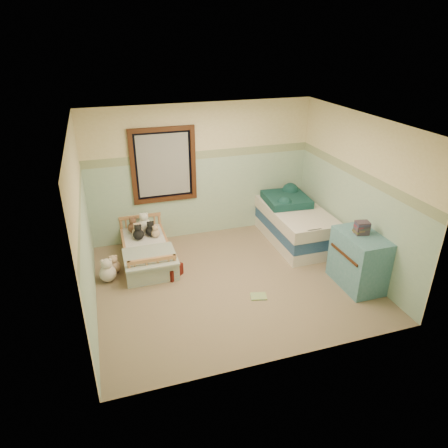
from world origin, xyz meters
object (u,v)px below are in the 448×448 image
object	(u,v)px
dresser	(359,260)
red_pillow	(171,270)
twin_bed_frame	(293,235)
floor_book	(258,296)
toddler_bed_frame	(147,255)
plush_floor_cream	(108,273)
plush_floor_tan	(114,267)

from	to	relation	value
dresser	red_pillow	bearing A→B (deg)	157.82
twin_bed_frame	floor_book	bearing A→B (deg)	-131.20
toddler_bed_frame	plush_floor_cream	bearing A→B (deg)	-145.76
twin_bed_frame	dresser	bearing A→B (deg)	-80.65
toddler_bed_frame	plush_floor_tan	size ratio (longest dim) A/B	7.05
red_pillow	floor_book	size ratio (longest dim) A/B	1.32
plush_floor_cream	dresser	distance (m)	3.92
dresser	floor_book	bearing A→B (deg)	175.07
red_pillow	plush_floor_tan	bearing A→B (deg)	156.67
plush_floor_tan	plush_floor_cream	bearing A→B (deg)	-115.59
plush_floor_tan	twin_bed_frame	world-z (taller)	twin_bed_frame
plush_floor_cream	plush_floor_tan	size ratio (longest dim) A/B	1.24
toddler_bed_frame	plush_floor_cream	size ratio (longest dim) A/B	5.67
dresser	red_pillow	size ratio (longest dim) A/B	2.75
twin_bed_frame	dresser	world-z (taller)	dresser
twin_bed_frame	floor_book	world-z (taller)	twin_bed_frame
plush_floor_cream	dresser	bearing A→B (deg)	-18.88
toddler_bed_frame	dresser	distance (m)	3.49
plush_floor_cream	red_pillow	distance (m)	0.99
toddler_bed_frame	twin_bed_frame	xyz separation A→B (m)	(2.75, -0.09, 0.01)
dresser	floor_book	world-z (taller)	dresser
toddler_bed_frame	red_pillow	xyz separation A→B (m)	(0.30, -0.62, 0.00)
plush_floor_tan	red_pillow	distance (m)	0.95
dresser	floor_book	distance (m)	1.64
plush_floor_cream	red_pillow	xyz separation A→B (m)	(0.98, -0.16, -0.04)
floor_book	red_pillow	bearing A→B (deg)	153.42
twin_bed_frame	dresser	distance (m)	1.69
toddler_bed_frame	floor_book	size ratio (longest dim) A/B	6.41
dresser	floor_book	xyz separation A→B (m)	(-1.58, 0.14, -0.42)
plush_floor_cream	twin_bed_frame	world-z (taller)	plush_floor_cream
dresser	floor_book	size ratio (longest dim) A/B	3.64
plush_floor_cream	dresser	size ratio (longest dim) A/B	0.31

